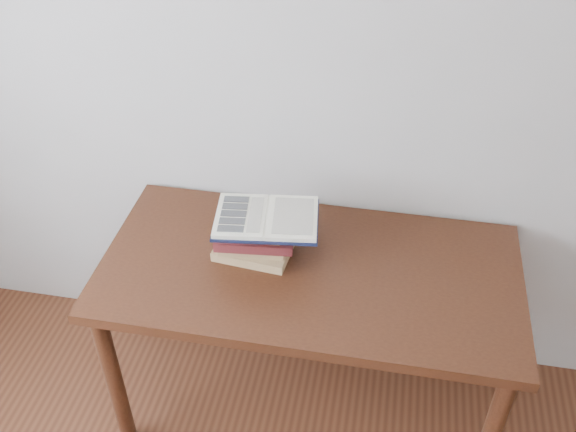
# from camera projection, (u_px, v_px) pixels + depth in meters

# --- Properties ---
(desk) EXTENTS (1.40, 0.70, 0.75)m
(desk) POSITION_uv_depth(u_px,v_px,m) (309.00, 288.00, 2.20)
(desk) COLOR #402010
(desk) RESTS_ON ground
(book_stack) EXTENTS (0.28, 0.19, 0.15)m
(book_stack) POSITION_uv_depth(u_px,v_px,m) (255.00, 235.00, 2.15)
(book_stack) COLOR #966F4D
(book_stack) RESTS_ON desk
(open_book) EXTENTS (0.36, 0.27, 0.03)m
(open_book) POSITION_uv_depth(u_px,v_px,m) (267.00, 218.00, 2.07)
(open_book) COLOR black
(open_book) RESTS_ON book_stack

